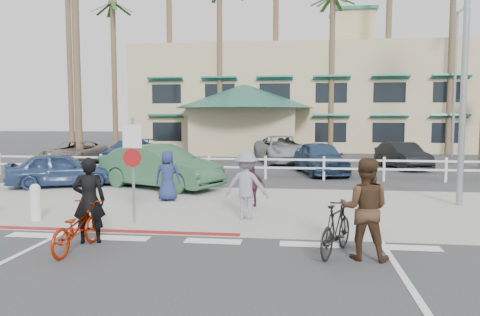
# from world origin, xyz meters

# --- Properties ---
(ground) EXTENTS (140.00, 140.00, 0.00)m
(ground) POSITION_xyz_m (0.00, 0.00, 0.00)
(ground) COLOR #333335
(bike_path) EXTENTS (12.00, 16.00, 0.01)m
(bike_path) POSITION_xyz_m (0.00, -2.00, 0.00)
(bike_path) COLOR #333335
(bike_path) RESTS_ON ground
(sidewalk_plaza) EXTENTS (22.00, 7.00, 0.01)m
(sidewalk_plaza) POSITION_xyz_m (0.00, 4.50, 0.01)
(sidewalk_plaza) COLOR gray
(sidewalk_plaza) RESTS_ON ground
(cross_street) EXTENTS (40.00, 5.00, 0.01)m
(cross_street) POSITION_xyz_m (0.00, 8.50, 0.00)
(cross_street) COLOR #333335
(cross_street) RESTS_ON ground
(parking_lot) EXTENTS (50.00, 16.00, 0.01)m
(parking_lot) POSITION_xyz_m (0.00, 18.00, 0.00)
(parking_lot) COLOR #333335
(parking_lot) RESTS_ON ground
(curb_red) EXTENTS (7.00, 0.25, 0.02)m
(curb_red) POSITION_xyz_m (-3.00, 1.20, 0.01)
(curb_red) COLOR maroon
(curb_red) RESTS_ON ground
(rail_fence) EXTENTS (29.40, 0.16, 1.00)m
(rail_fence) POSITION_xyz_m (0.50, 10.50, 0.50)
(rail_fence) COLOR silver
(rail_fence) RESTS_ON ground
(building) EXTENTS (28.00, 16.00, 11.30)m
(building) POSITION_xyz_m (2.00, 31.00, 5.65)
(building) COLOR #C8B689
(building) RESTS_ON ground
(sign_post) EXTENTS (0.50, 0.10, 2.90)m
(sign_post) POSITION_xyz_m (-2.30, 2.20, 1.45)
(sign_post) COLOR gray
(sign_post) RESTS_ON ground
(bollard_0) EXTENTS (0.26, 0.26, 0.95)m
(bollard_0) POSITION_xyz_m (-4.80, 2.00, 0.47)
(bollard_0) COLOR silver
(bollard_0) RESTS_ON ground
(streetlight_0) EXTENTS (0.60, 2.00, 9.00)m
(streetlight_0) POSITION_xyz_m (6.50, 5.50, 4.50)
(streetlight_0) COLOR gray
(streetlight_0) RESTS_ON ground
(streetlight_1) EXTENTS (0.60, 2.00, 9.50)m
(streetlight_1) POSITION_xyz_m (12.00, 24.00, 4.75)
(streetlight_1) COLOR gray
(streetlight_1) RESTS_ON ground
(palm_0) EXTENTS (4.00, 4.00, 15.00)m
(palm_0) POSITION_xyz_m (-16.00, 26.00, 7.50)
(palm_0) COLOR #1A4219
(palm_0) RESTS_ON ground
(palm_1) EXTENTS (4.00, 4.00, 13.00)m
(palm_1) POSITION_xyz_m (-12.00, 25.00, 6.50)
(palm_1) COLOR #1A4219
(palm_1) RESTS_ON ground
(palm_2) EXTENTS (4.00, 4.00, 16.00)m
(palm_2) POSITION_xyz_m (-8.00, 26.00, 8.00)
(palm_2) COLOR #1A4219
(palm_2) RESTS_ON ground
(palm_3) EXTENTS (4.00, 4.00, 14.00)m
(palm_3) POSITION_xyz_m (-4.00, 25.00, 7.00)
(palm_3) COLOR #1A4219
(palm_3) RESTS_ON ground
(palm_4) EXTENTS (4.00, 4.00, 15.00)m
(palm_4) POSITION_xyz_m (0.00, 26.00, 7.50)
(palm_4) COLOR #1A4219
(palm_4) RESTS_ON ground
(palm_5) EXTENTS (4.00, 4.00, 13.00)m
(palm_5) POSITION_xyz_m (4.00, 25.00, 6.50)
(palm_5) COLOR #1A4219
(palm_5) RESTS_ON ground
(palm_6) EXTENTS (4.00, 4.00, 17.00)m
(palm_6) POSITION_xyz_m (8.00, 26.00, 8.50)
(palm_6) COLOR #1A4219
(palm_6) RESTS_ON ground
(palm_7) EXTENTS (4.00, 4.00, 14.00)m
(palm_7) POSITION_xyz_m (12.00, 25.00, 7.00)
(palm_7) COLOR #1A4219
(palm_7) RESTS_ON ground
(palm_10) EXTENTS (4.00, 4.00, 12.00)m
(palm_10) POSITION_xyz_m (-10.00, 15.00, 6.00)
(palm_10) COLOR #1A4219
(palm_10) RESTS_ON ground
(bike_red) EXTENTS (0.72, 1.80, 0.93)m
(bike_red) POSITION_xyz_m (-2.53, -0.37, 0.46)
(bike_red) COLOR maroon
(bike_red) RESTS_ON ground
(rider_red) EXTENTS (0.76, 0.62, 1.80)m
(rider_red) POSITION_xyz_m (-2.53, 0.20, 0.90)
(rider_red) COLOR black
(rider_red) RESTS_ON ground
(bike_black) EXTENTS (1.08, 1.73, 1.01)m
(bike_black) POSITION_xyz_m (2.49, 0.02, 0.50)
(bike_black) COLOR black
(bike_black) RESTS_ON ground
(rider_black) EXTENTS (1.04, 0.87, 1.89)m
(rider_black) POSITION_xyz_m (2.99, -0.20, 0.94)
(rider_black) COLOR #3E2819
(rider_black) RESTS_ON ground
(pedestrian_a) EXTENTS (1.22, 0.82, 1.75)m
(pedestrian_a) POSITION_xyz_m (0.45, 2.89, 0.88)
(pedestrian_a) COLOR gray
(pedestrian_a) RESTS_ON ground
(pedestrian_child) EXTENTS (0.75, 0.41, 1.22)m
(pedestrian_child) POSITION_xyz_m (0.44, 4.51, 0.61)
(pedestrian_child) COLOR #4E2028
(pedestrian_child) RESTS_ON ground
(pedestrian_b) EXTENTS (0.82, 0.58, 1.59)m
(pedestrian_b) POSITION_xyz_m (-2.27, 5.16, 0.80)
(pedestrian_b) COLOR navy
(pedestrian_b) RESTS_ON ground
(car_white_sedan) EXTENTS (5.08, 3.51, 1.59)m
(car_white_sedan) POSITION_xyz_m (-3.27, 7.63, 0.79)
(car_white_sedan) COLOR #2F5B3C
(car_white_sedan) RESTS_ON ground
(car_red_compact) EXTENTS (4.12, 3.00, 1.30)m
(car_red_compact) POSITION_xyz_m (-7.06, 7.54, 0.65)
(car_red_compact) COLOR navy
(car_red_compact) RESTS_ON ground
(lot_car_0) EXTENTS (2.25, 4.76, 1.31)m
(lot_car_0) POSITION_xyz_m (-10.29, 15.02, 0.66)
(lot_car_0) COLOR #6B5F57
(lot_car_0) RESTS_ON ground
(lot_car_2) EXTENTS (2.72, 4.68, 1.50)m
(lot_car_2) POSITION_xyz_m (2.75, 12.63, 0.75)
(lot_car_2) COLOR navy
(lot_car_2) RESTS_ON ground
(lot_car_3) EXTENTS (2.27, 4.22, 1.32)m
(lot_car_3) POSITION_xyz_m (6.96, 15.45, 0.66)
(lot_car_3) COLOR black
(lot_car_3) RESTS_ON ground
(lot_car_4) EXTENTS (2.72, 4.63, 1.26)m
(lot_car_4) POSITION_xyz_m (-8.26, 17.57, 0.63)
(lot_car_4) COLOR navy
(lot_car_4) RESTS_ON ground
(lot_car_5) EXTENTS (3.98, 6.02, 1.54)m
(lot_car_5) POSITION_xyz_m (0.88, 17.72, 0.77)
(lot_car_5) COLOR #9197A1
(lot_car_5) RESTS_ON ground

